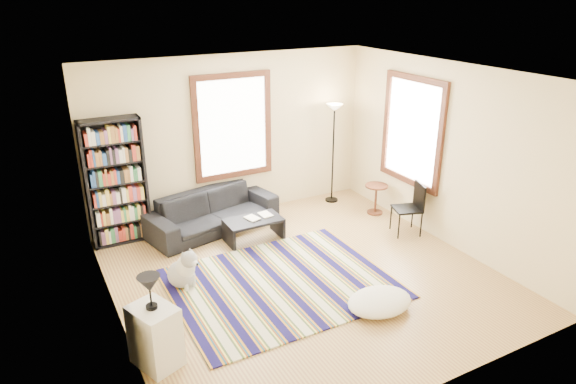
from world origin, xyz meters
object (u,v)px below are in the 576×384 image
floor_cushion (380,302)px  coffee_table (254,229)px  folding_chair (407,209)px  side_table (376,199)px  dog (180,267)px  bookshelf (116,182)px  sofa (213,211)px  white_cabinet (155,336)px  floor_lamp (333,154)px

floor_cushion → coffee_table: bearing=103.2°
folding_chair → side_table: bearing=105.0°
folding_chair → dog: 3.76m
bookshelf → side_table: size_ratio=3.70×
sofa → floor_cushion: (1.02, -3.18, -0.21)m
floor_cushion → dog: size_ratio=1.51×
floor_cushion → white_cabinet: 2.76m
bookshelf → floor_cushion: 4.33m
floor_cushion → bookshelf: bearing=125.4°
coffee_table → side_table: side_table is taller
bookshelf → white_cabinet: 3.20m
coffee_table → folding_chair: 2.51m
dog → white_cabinet: bearing=-140.0°
floor_lamp → folding_chair: size_ratio=2.16×
sofa → coffee_table: 0.82m
coffee_table → floor_lamp: bearing=21.5°
coffee_table → dog: 1.64m
white_cabinet → side_table: bearing=3.8°
sofa → folding_chair: bearing=-43.8°
coffee_table → white_cabinet: (-2.14, -2.17, 0.17)m
folding_chair → dog: bearing=-164.5°
bookshelf → floor_lamp: size_ratio=1.08×
bookshelf → side_table: 4.41m
sofa → white_cabinet: bearing=-133.7°
coffee_table → floor_cushion: bearing=-76.8°
sofa → side_table: bearing=-28.1°
bookshelf → folding_chair: (4.17, -1.91, -0.57)m
folding_chair → floor_cushion: bearing=-119.9°
coffee_table → floor_cushion: (0.59, -2.50, -0.07)m
sofa → dog: 1.78m
sofa → floor_cushion: size_ratio=2.53×
sofa → coffee_table: bearing=-70.5°
floor_lamp → white_cabinet: 5.11m
sofa → side_table: sofa is taller
bookshelf → side_table: (4.22, -1.03, -0.73)m
coffee_table → folding_chair: bearing=-22.6°
sofa → floor_lamp: 2.50m
side_table → folding_chair: bearing=-93.3°
floor_lamp → dog: 3.82m
sofa → floor_lamp: size_ratio=1.18×
bookshelf → coffee_table: bearing=-27.1°
floor_cushion → folding_chair: 2.33m
floor_cushion → floor_lamp: (1.40, 3.28, 0.82)m
bookshelf → dog: (0.42, -1.73, -0.71)m
floor_cushion → folding_chair: (1.72, 1.54, 0.32)m
folding_chair → coffee_table: bearing=175.6°
floor_cushion → floor_lamp: 3.66m
floor_lamp → sofa: bearing=-177.6°
white_cabinet → dog: 1.56m
floor_cushion → floor_lamp: size_ratio=0.46×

